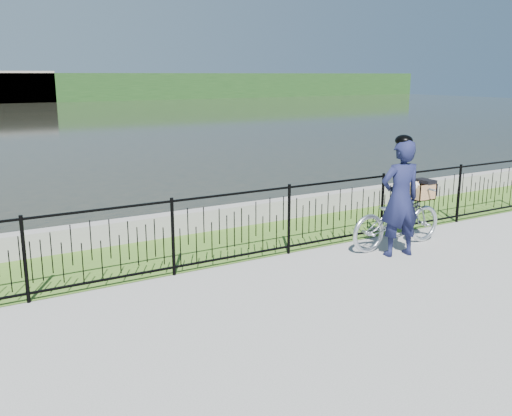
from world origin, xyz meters
TOP-DOWN VIEW (x-y plane):
  - ground at (0.00, 0.00)m, footprint 120.00×120.00m
  - grass_strip at (0.00, 2.60)m, footprint 60.00×2.00m
  - quay_wall at (0.00, 3.60)m, footprint 60.00×0.30m
  - fence at (0.00, 1.60)m, footprint 14.00×0.06m
  - far_building_right at (6.00, 58.50)m, footprint 6.00×3.00m
  - bicycle_rig at (2.79, 1.00)m, footprint 1.89×0.66m
  - cyclist at (2.47, 0.64)m, footprint 0.76×0.58m

SIDE VIEW (x-z plane):
  - ground at x=0.00m, z-range 0.00..0.00m
  - grass_strip at x=0.00m, z-range 0.00..0.01m
  - quay_wall at x=0.00m, z-range 0.00..0.40m
  - bicycle_rig at x=2.79m, z-range -0.05..1.07m
  - fence at x=0.00m, z-range 0.00..1.15m
  - cyclist at x=2.47m, z-range -0.01..1.92m
  - far_building_right at x=6.00m, z-range 0.00..3.20m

